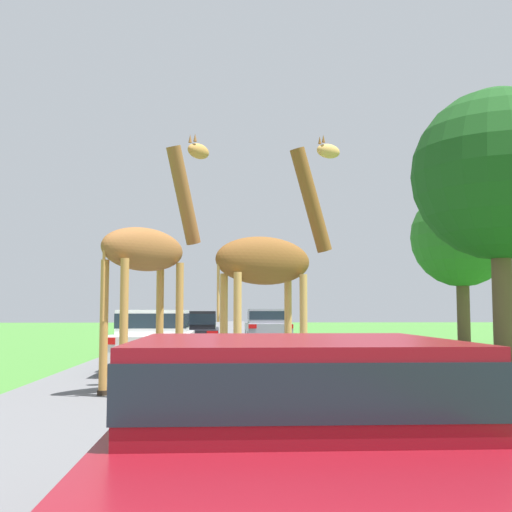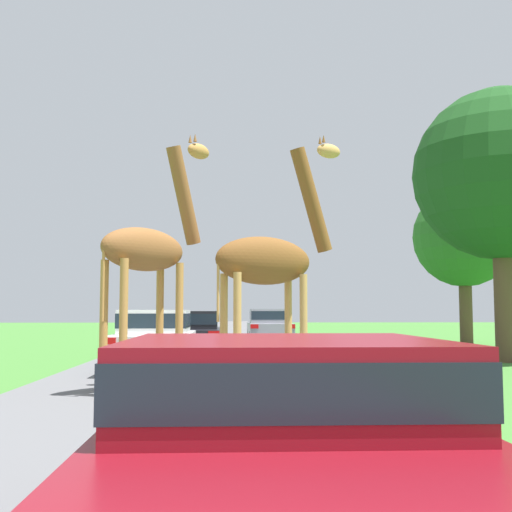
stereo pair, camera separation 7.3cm
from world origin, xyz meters
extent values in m
cube|color=#5B5B5E|center=(0.00, 30.00, 0.00)|extent=(6.79, 120.00, 0.00)
cylinder|color=tan|center=(1.67, 13.42, 1.06)|extent=(0.15, 0.15, 2.12)
cylinder|color=#2D2319|center=(1.67, 13.42, 0.04)|extent=(0.19, 0.19, 0.09)
cylinder|color=tan|center=(1.92, 12.92, 1.06)|extent=(0.15, 0.15, 2.12)
cylinder|color=#2D2319|center=(1.92, 12.92, 0.04)|extent=(0.19, 0.19, 0.09)
cylinder|color=tan|center=(0.38, 12.79, 1.06)|extent=(0.15, 0.15, 2.12)
cylinder|color=#2D2319|center=(0.38, 12.79, 0.04)|extent=(0.19, 0.19, 0.09)
cylinder|color=tan|center=(0.63, 12.29, 1.06)|extent=(0.15, 0.15, 2.12)
cylinder|color=#2D2319|center=(0.63, 12.29, 0.04)|extent=(0.19, 0.19, 0.09)
ellipsoid|color=brown|center=(1.15, 12.86, 2.37)|extent=(2.13, 1.49, 0.93)
cylinder|color=brown|center=(2.14, 13.34, 3.65)|extent=(0.98, 0.69, 2.13)
ellipsoid|color=tan|center=(2.54, 13.53, 4.71)|extent=(0.61, 0.46, 0.30)
cylinder|color=tan|center=(0.28, 12.43, 1.79)|extent=(0.05, 0.05, 1.17)
cone|color=brown|center=(2.36, 13.52, 4.94)|extent=(0.07, 0.07, 0.16)
cone|color=brown|center=(2.41, 13.40, 4.94)|extent=(0.07, 0.07, 0.16)
cylinder|color=#B77F3D|center=(-0.80, 12.58, 1.14)|extent=(0.14, 0.14, 2.28)
cylinder|color=#2D2319|center=(-0.80, 12.58, 0.04)|extent=(0.18, 0.18, 0.08)
cylinder|color=#B77F3D|center=(-0.42, 12.25, 1.14)|extent=(0.14, 0.14, 2.28)
cylinder|color=#2D2319|center=(-0.42, 12.25, 0.04)|extent=(0.18, 0.18, 0.08)
cylinder|color=#B77F3D|center=(-1.65, 11.61, 1.14)|extent=(0.14, 0.14, 2.28)
cylinder|color=#2D2319|center=(-1.65, 11.61, 0.04)|extent=(0.18, 0.18, 0.08)
cylinder|color=#B77F3D|center=(-1.27, 11.28, 1.14)|extent=(0.14, 0.14, 2.28)
cylinder|color=#2D2319|center=(-1.27, 11.28, 0.04)|extent=(0.18, 0.18, 0.08)
ellipsoid|color=brown|center=(-1.04, 11.93, 2.49)|extent=(1.66, 1.79, 0.77)
cylinder|color=brown|center=(-0.39, 12.67, 3.60)|extent=(0.76, 0.82, 1.87)
ellipsoid|color=#B77F3D|center=(-0.13, 12.98, 4.54)|extent=(0.55, 0.58, 0.30)
cylinder|color=#B77F3D|center=(-1.61, 11.27, 1.87)|extent=(0.05, 0.05, 1.25)
cone|color=brown|center=(-0.29, 12.89, 4.77)|extent=(0.07, 0.07, 0.16)
cone|color=brown|center=(-0.19, 12.81, 4.77)|extent=(0.07, 0.07, 0.16)
cube|color=maroon|center=(0.75, 4.33, 0.53)|extent=(1.98, 4.03, 0.53)
cube|color=maroon|center=(0.75, 4.33, 1.02)|extent=(1.78, 1.81, 0.45)
cube|color=#19232D|center=(0.75, 4.33, 1.05)|extent=(1.80, 1.83, 0.27)
cylinder|color=black|center=(-0.05, 5.54, 0.31)|extent=(0.40, 0.62, 0.62)
cylinder|color=black|center=(1.54, 5.54, 0.31)|extent=(0.40, 0.62, 0.62)
cube|color=silver|center=(-1.31, 16.50, 0.58)|extent=(1.78, 4.61, 0.58)
cube|color=silver|center=(-1.31, 16.50, 1.15)|extent=(1.60, 2.08, 0.57)
cube|color=#19232D|center=(-1.31, 16.50, 1.18)|extent=(1.62, 2.10, 0.34)
cube|color=red|center=(-2.04, 14.18, 0.78)|extent=(0.32, 0.03, 0.14)
cube|color=red|center=(-0.58, 14.18, 0.78)|extent=(0.32, 0.03, 0.14)
cylinder|color=black|center=(-2.02, 17.88, 0.34)|extent=(0.36, 0.67, 0.67)
cylinder|color=black|center=(-0.60, 17.88, 0.34)|extent=(0.36, 0.67, 0.67)
cylinder|color=black|center=(-2.02, 15.11, 0.34)|extent=(0.36, 0.67, 0.67)
cylinder|color=black|center=(-0.60, 15.11, 0.34)|extent=(0.36, 0.67, 0.67)
cube|color=black|center=(-0.72, 22.44, 0.54)|extent=(1.91, 4.57, 0.56)
cube|color=black|center=(-0.72, 22.44, 1.11)|extent=(1.72, 2.05, 0.59)
cube|color=#19232D|center=(-0.72, 22.44, 1.14)|extent=(1.74, 2.07, 0.35)
cube|color=red|center=(-1.50, 20.14, 0.74)|extent=(0.34, 0.03, 0.13)
cube|color=red|center=(0.06, 20.14, 0.74)|extent=(0.34, 0.03, 0.13)
cylinder|color=black|center=(-1.48, 23.81, 0.30)|extent=(0.38, 0.61, 0.61)
cylinder|color=black|center=(0.05, 23.81, 0.30)|extent=(0.38, 0.61, 0.61)
cylinder|color=black|center=(-1.48, 21.07, 0.30)|extent=(0.38, 0.61, 0.61)
cylinder|color=black|center=(0.05, 21.07, 0.30)|extent=(0.38, 0.61, 0.61)
cube|color=gray|center=(2.22, 27.03, 0.60)|extent=(1.71, 3.97, 0.64)
cube|color=gray|center=(2.22, 27.03, 1.21)|extent=(1.54, 1.78, 0.57)
cube|color=#19232D|center=(2.22, 27.03, 1.23)|extent=(1.56, 1.80, 0.34)
cube|color=red|center=(1.52, 25.04, 0.83)|extent=(0.31, 0.03, 0.15)
cube|color=red|center=(2.92, 25.04, 0.83)|extent=(0.31, 0.03, 0.15)
cylinder|color=black|center=(1.54, 28.22, 0.32)|extent=(0.34, 0.65, 0.65)
cylinder|color=black|center=(2.91, 28.22, 0.32)|extent=(0.34, 0.65, 0.65)
cylinder|color=black|center=(1.54, 25.84, 0.32)|extent=(0.34, 0.65, 0.65)
cylinder|color=black|center=(2.91, 25.84, 0.32)|extent=(0.34, 0.65, 0.65)
cylinder|color=brown|center=(10.30, 26.59, 1.93)|extent=(0.52, 0.52, 3.87)
sphere|color=#286623|center=(10.30, 26.59, 4.49)|extent=(4.16, 4.16, 4.16)
cylinder|color=brown|center=(8.18, 18.11, 2.27)|extent=(0.56, 0.56, 4.55)
sphere|color=#194719|center=(8.18, 18.11, 5.28)|extent=(4.88, 4.88, 4.88)
camera|label=1|loc=(0.34, 0.59, 1.41)|focal=45.00mm
camera|label=2|loc=(0.41, 0.59, 1.41)|focal=45.00mm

